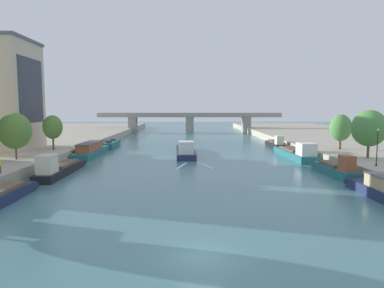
{
  "coord_description": "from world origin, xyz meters",
  "views": [
    {
      "loc": [
        -0.83,
        -19.9,
        8.77
      ],
      "look_at": [
        0.0,
        42.41,
        2.3
      ],
      "focal_mm": 32.78,
      "sensor_mm": 36.0,
      "label": 1
    }
  ],
  "objects_px": {
    "moored_boat_right_end": "(297,153)",
    "moored_boat_right_downstream": "(335,169)",
    "tree_left_third": "(53,127)",
    "moored_boat_right_lone": "(275,144)",
    "moored_boat_left_second": "(112,144)",
    "moored_boat_left_downstream": "(59,168)",
    "bridge_far": "(190,120)",
    "moored_boat_left_upstream": "(91,150)",
    "tree_right_by_lamp": "(369,128)",
    "tree_right_distant": "(341,128)",
    "barge_midriver": "(186,151)",
    "tree_left_end_of_row": "(15,131)",
    "lamppost_right_bank": "(377,146)"
  },
  "relations": [
    {
      "from": "moored_boat_right_lone",
      "to": "bridge_far",
      "type": "xyz_separation_m",
      "value": [
        -18.26,
        48.38,
        3.56
      ]
    },
    {
      "from": "moored_boat_left_downstream",
      "to": "lamppost_right_bank",
      "type": "relative_size",
      "value": 3.13
    },
    {
      "from": "tree_left_end_of_row",
      "to": "tree_right_by_lamp",
      "type": "bearing_deg",
      "value": 0.54
    },
    {
      "from": "moored_boat_left_upstream",
      "to": "tree_left_third",
      "type": "bearing_deg",
      "value": -142.55
    },
    {
      "from": "barge_midriver",
      "to": "moored_boat_right_end",
      "type": "height_order",
      "value": "moored_boat_right_end"
    },
    {
      "from": "moored_boat_right_lone",
      "to": "lamppost_right_bank",
      "type": "height_order",
      "value": "lamppost_right_bank"
    },
    {
      "from": "moored_boat_left_downstream",
      "to": "bridge_far",
      "type": "bearing_deg",
      "value": 77.36
    },
    {
      "from": "moored_boat_left_second",
      "to": "moored_boat_right_end",
      "type": "relative_size",
      "value": 0.68
    },
    {
      "from": "moored_boat_left_second",
      "to": "lamppost_right_bank",
      "type": "height_order",
      "value": "lamppost_right_bank"
    },
    {
      "from": "tree_left_end_of_row",
      "to": "bridge_far",
      "type": "xyz_separation_m",
      "value": [
        24.32,
        75.78,
        -1.15
      ]
    },
    {
      "from": "moored_boat_right_downstream",
      "to": "tree_left_third",
      "type": "height_order",
      "value": "tree_left_third"
    },
    {
      "from": "moored_boat_left_upstream",
      "to": "moored_boat_right_downstream",
      "type": "relative_size",
      "value": 1.5
    },
    {
      "from": "moored_boat_left_downstream",
      "to": "tree_right_by_lamp",
      "type": "xyz_separation_m",
      "value": [
        42.08,
        3.06,
        5.0
      ]
    },
    {
      "from": "tree_right_distant",
      "to": "moored_boat_right_downstream",
      "type": "bearing_deg",
      "value": -115.31
    },
    {
      "from": "moored_boat_right_end",
      "to": "moored_boat_right_lone",
      "type": "bearing_deg",
      "value": 89.75
    },
    {
      "from": "moored_boat_left_upstream",
      "to": "moored_boat_left_downstream",
      "type": "bearing_deg",
      "value": -87.52
    },
    {
      "from": "tree_right_distant",
      "to": "moored_boat_right_lone",
      "type": "bearing_deg",
      "value": 112.56
    },
    {
      "from": "moored_boat_right_downstream",
      "to": "tree_left_third",
      "type": "bearing_deg",
      "value": 159.93
    },
    {
      "from": "tree_right_by_lamp",
      "to": "tree_right_distant",
      "type": "xyz_separation_m",
      "value": [
        0.61,
        10.45,
        -0.53
      ]
    },
    {
      "from": "moored_boat_left_second",
      "to": "tree_left_end_of_row",
      "type": "bearing_deg",
      "value": -102.56
    },
    {
      "from": "moored_boat_right_lone",
      "to": "tree_left_end_of_row",
      "type": "distance_m",
      "value": 50.85
    },
    {
      "from": "moored_boat_left_upstream",
      "to": "tree_left_end_of_row",
      "type": "height_order",
      "value": "tree_left_end_of_row"
    },
    {
      "from": "lamppost_right_bank",
      "to": "moored_boat_left_downstream",
      "type": "bearing_deg",
      "value": 174.72
    },
    {
      "from": "moored_boat_left_downstream",
      "to": "moored_boat_right_end",
      "type": "height_order",
      "value": "moored_boat_left_downstream"
    },
    {
      "from": "moored_boat_right_lone",
      "to": "tree_right_by_lamp",
      "type": "height_order",
      "value": "tree_right_by_lamp"
    },
    {
      "from": "tree_left_third",
      "to": "moored_boat_right_lone",
      "type": "bearing_deg",
      "value": 20.8
    },
    {
      "from": "moored_boat_right_end",
      "to": "moored_boat_right_downstream",
      "type": "bearing_deg",
      "value": -90.08
    },
    {
      "from": "tree_left_third",
      "to": "tree_right_distant",
      "type": "xyz_separation_m",
      "value": [
        48.72,
        -0.59,
        -0.11
      ]
    },
    {
      "from": "moored_boat_left_second",
      "to": "tree_right_distant",
      "type": "xyz_separation_m",
      "value": [
        42.76,
        -19.03,
        4.71
      ]
    },
    {
      "from": "moored_boat_right_end",
      "to": "tree_right_distant",
      "type": "distance_m",
      "value": 8.34
    },
    {
      "from": "moored_boat_left_downstream",
      "to": "tree_left_end_of_row",
      "type": "xyz_separation_m",
      "value": [
        -6.74,
        2.6,
        4.71
      ]
    },
    {
      "from": "tree_left_third",
      "to": "tree_left_end_of_row",
      "type": "bearing_deg",
      "value": -93.55
    },
    {
      "from": "tree_left_third",
      "to": "moored_boat_right_downstream",
      "type": "bearing_deg",
      "value": -20.07
    },
    {
      "from": "moored_boat_left_downstream",
      "to": "moored_boat_right_downstream",
      "type": "height_order",
      "value": "moored_boat_left_downstream"
    },
    {
      "from": "tree_left_end_of_row",
      "to": "tree_left_third",
      "type": "distance_m",
      "value": 11.52
    },
    {
      "from": "moored_boat_left_downstream",
      "to": "moored_boat_right_lone",
      "type": "relative_size",
      "value": 1.23
    },
    {
      "from": "bridge_far",
      "to": "moored_boat_right_end",
      "type": "bearing_deg",
      "value": -74.0
    },
    {
      "from": "moored_boat_right_downstream",
      "to": "lamppost_right_bank",
      "type": "height_order",
      "value": "lamppost_right_bank"
    },
    {
      "from": "moored_boat_left_downstream",
      "to": "moored_boat_right_end",
      "type": "distance_m",
      "value": 38.75
    },
    {
      "from": "moored_boat_left_upstream",
      "to": "moored_boat_left_second",
      "type": "xyz_separation_m",
      "value": [
        0.71,
        14.42,
        -0.41
      ]
    },
    {
      "from": "moored_boat_right_downstream",
      "to": "tree_right_by_lamp",
      "type": "bearing_deg",
      "value": 33.69
    },
    {
      "from": "moored_boat_right_end",
      "to": "moored_boat_right_lone",
      "type": "relative_size",
      "value": 1.41
    },
    {
      "from": "moored_boat_right_downstream",
      "to": "bridge_far",
      "type": "bearing_deg",
      "value": 102.87
    },
    {
      "from": "moored_boat_left_second",
      "to": "tree_left_end_of_row",
      "type": "height_order",
      "value": "tree_left_end_of_row"
    },
    {
      "from": "moored_boat_right_lone",
      "to": "tree_left_third",
      "type": "height_order",
      "value": "tree_left_third"
    },
    {
      "from": "tree_right_by_lamp",
      "to": "lamppost_right_bank",
      "type": "relative_size",
      "value": 1.48
    },
    {
      "from": "barge_midriver",
      "to": "bridge_far",
      "type": "bearing_deg",
      "value": 88.88
    },
    {
      "from": "moored_boat_left_second",
      "to": "moored_boat_right_end",
      "type": "distance_m",
      "value": 39.94
    },
    {
      "from": "moored_boat_left_second",
      "to": "moored_boat_left_downstream",
      "type": "bearing_deg",
      "value": -89.87
    },
    {
      "from": "moored_boat_left_upstream",
      "to": "tree_right_by_lamp",
      "type": "height_order",
      "value": "tree_right_by_lamp"
    }
  ]
}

